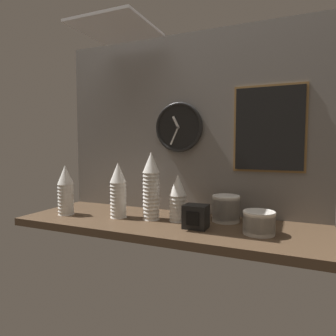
# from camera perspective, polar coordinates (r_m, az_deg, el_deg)

# --- Properties ---
(ground_plane) EXTENTS (1.60, 0.56, 0.04)m
(ground_plane) POSITION_cam_1_polar(r_m,az_deg,el_deg) (1.61, 0.00, -10.75)
(ground_plane) COLOR #4C3826
(wall_tiled_back) EXTENTS (1.60, 0.03, 1.05)m
(wall_tiled_back) POSITION_cam_1_polar(r_m,az_deg,el_deg) (1.81, 3.40, 8.33)
(wall_tiled_back) COLOR slate
(wall_tiled_back) RESTS_ON ground_plane
(cup_stack_center) EXTENTS (0.09, 0.09, 0.36)m
(cup_stack_center) POSITION_cam_1_polar(r_m,az_deg,el_deg) (1.62, -3.16, -3.39)
(cup_stack_center) COLOR white
(cup_stack_center) RESTS_ON ground_plane
(cup_stack_center_right) EXTENTS (0.09, 0.09, 0.25)m
(cup_stack_center_right) POSITION_cam_1_polar(r_m,az_deg,el_deg) (1.58, 1.87, -5.69)
(cup_stack_center_right) COLOR white
(cup_stack_center_right) RESTS_ON ground_plane
(cup_stack_center_left) EXTENTS (0.09, 0.09, 0.31)m
(cup_stack_center_left) POSITION_cam_1_polar(r_m,az_deg,el_deg) (1.68, -9.47, -4.15)
(cup_stack_center_left) COLOR white
(cup_stack_center_left) RESTS_ON ground_plane
(cup_stack_far_left) EXTENTS (0.09, 0.09, 0.29)m
(cup_stack_far_left) POSITION_cam_1_polar(r_m,az_deg,el_deg) (1.83, -18.92, -3.95)
(cup_stack_far_left) COLOR white
(cup_stack_far_left) RESTS_ON ground_plane
(bowl_stack_far_right) EXTENTS (0.14, 0.14, 0.11)m
(bowl_stack_far_right) POSITION_cam_1_polar(r_m,az_deg,el_deg) (1.43, 16.94, -9.80)
(bowl_stack_far_right) COLOR beige
(bowl_stack_far_right) RESTS_ON ground_plane
(bowl_stack_right) EXTENTS (0.14, 0.14, 0.14)m
(bowl_stack_right) POSITION_cam_1_polar(r_m,az_deg,el_deg) (1.61, 10.97, -7.47)
(bowl_stack_right) COLOR beige
(bowl_stack_right) RESTS_ON ground_plane
(wall_clock) EXTENTS (0.30, 0.03, 0.30)m
(wall_clock) POSITION_cam_1_polar(r_m,az_deg,el_deg) (1.79, 2.07, 7.75)
(wall_clock) COLOR black
(menu_board) EXTENTS (0.37, 0.01, 0.46)m
(menu_board) POSITION_cam_1_polar(r_m,az_deg,el_deg) (1.68, 18.69, 7.11)
(menu_board) COLOR olive
(napkin_dispenser) EXTENTS (0.11, 0.10, 0.11)m
(napkin_dispenser) POSITION_cam_1_polar(r_m,az_deg,el_deg) (1.47, 5.32, -9.19)
(napkin_dispenser) COLOR black
(napkin_dispenser) RESTS_ON ground_plane
(ceiling_light_panel) EXTENTS (0.40, 0.40, 0.02)m
(ceiling_light_panel) POSITION_cam_1_polar(r_m,az_deg,el_deg) (1.82, -9.86, 24.75)
(ceiling_light_panel) COLOR white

